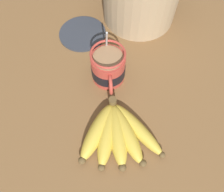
{
  "coord_description": "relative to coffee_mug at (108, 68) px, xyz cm",
  "views": [
    {
      "loc": [
        24.21,
        -5.02,
        55.43
      ],
      "look_at": [
        -0.77,
        -2.43,
        7.9
      ],
      "focal_mm": 35.0,
      "sensor_mm": 36.0,
      "label": 1
    }
  ],
  "objects": [
    {
      "name": "coffee_mug",
      "position": [
        0.0,
        0.0,
        0.0
      ],
      "size": [
        14.95,
        9.18,
        15.61
      ],
      "color": "#B23D33",
      "rests_on": "table"
    },
    {
      "name": "banana_bunch",
      "position": [
        17.14,
        0.3,
        -2.49
      ],
      "size": [
        18.32,
        21.32,
        4.25
      ],
      "color": "brown",
      "rests_on": "table"
    },
    {
      "name": "table",
      "position": [
        9.37,
        2.53,
        -6.09
      ],
      "size": [
        96.88,
        96.88,
        3.37
      ],
      "color": "brown",
      "rests_on": "ground"
    },
    {
      "name": "small_plate",
      "position": [
        -16.92,
        -6.65,
        -4.11
      ],
      "size": [
        14.73,
        14.73,
        0.6
      ],
      "color": "#333842",
      "rests_on": "table"
    }
  ]
}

